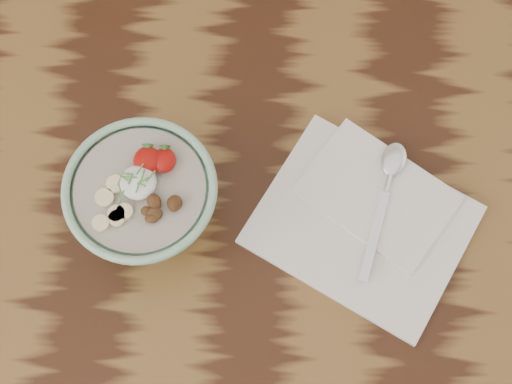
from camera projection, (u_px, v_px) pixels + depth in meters
table at (251, 260)px, 98.97cm from camera, size 160.00×90.00×75.00cm
breakfast_bowl at (144, 199)px, 85.70cm from camera, size 18.13×18.13×11.90cm
napkin at (365, 218)px, 90.60cm from camera, size 32.03×30.18×1.56cm
spoon at (389, 178)px, 91.02cm from camera, size 7.10×19.05×1.00cm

